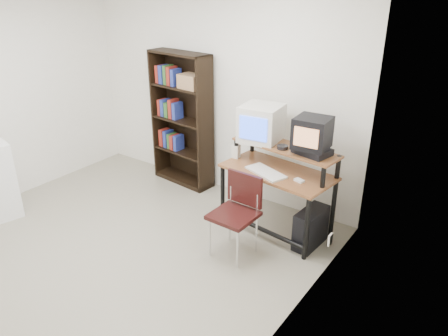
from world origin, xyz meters
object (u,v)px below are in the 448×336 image
Objects in this scene: crt_monitor at (261,123)px; crt_tv at (312,133)px; pc_tower at (311,228)px; school_chair at (238,207)px; bookshelf at (183,118)px; computer_desk at (279,174)px.

crt_monitor is 1.32× the size of crt_tv.
school_chair reaches higher than pc_tower.
bookshelf is (-2.01, 0.33, -0.29)m from crt_tv.
crt_tv is 1.07m from school_chair.
computer_desk is at bearing 81.08° from school_chair.
pc_tower is at bearing -22.69° from crt_monitor.
crt_monitor is 1.41m from bookshelf.
computer_desk is 0.62m from crt_tv.
computer_desk is 0.66m from school_chair.
crt_monitor is 0.27× the size of bookshelf.
bookshelf reaches higher than school_chair.
school_chair is at bearing -82.02° from crt_monitor.
computer_desk is 1.50× the size of school_chair.
computer_desk reaches higher than school_chair.
crt_tv is at bearing 17.59° from computer_desk.
computer_desk is 0.71× the size of bookshelf.
crt_tv is 0.80× the size of pc_tower.
bookshelf reaches higher than computer_desk.
computer_desk reaches higher than pc_tower.
bookshelf is (-1.56, 1.02, 0.39)m from school_chair.
pc_tower is (0.14, -0.15, -1.00)m from crt_tv.
school_chair is at bearing -27.46° from bookshelf.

